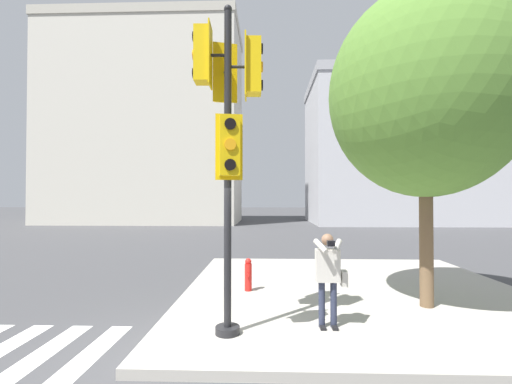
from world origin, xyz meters
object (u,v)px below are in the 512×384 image
at_px(street_tree, 425,94).
at_px(person_photographer, 329,272).
at_px(traffic_signal_pole, 227,111).
at_px(fire_hydrant, 248,275).

bearing_deg(street_tree, person_photographer, -151.46).
bearing_deg(person_photographer, traffic_signal_pole, -168.65).
xyz_separation_m(person_photographer, fire_hydrant, (-1.49, 2.23, -0.56)).
bearing_deg(fire_hydrant, traffic_signal_pole, -94.34).
relative_size(street_tree, fire_hydrant, 8.47).
distance_m(traffic_signal_pole, person_photographer, 3.18).
bearing_deg(fire_hydrant, person_photographer, -56.16).
distance_m(traffic_signal_pole, fire_hydrant, 4.14).
xyz_separation_m(person_photographer, street_tree, (2.17, 1.18, 3.37)).
distance_m(person_photographer, street_tree, 4.18).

